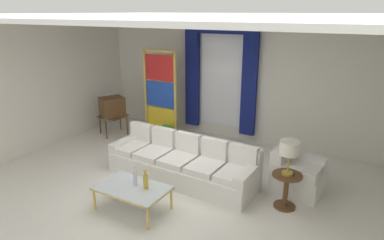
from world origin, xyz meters
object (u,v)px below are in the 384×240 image
Objects in this scene: couch_white_long at (184,163)px; table_lamp_brass at (290,149)px; bottle_crystal_tall at (135,177)px; peacock_figurine at (164,134)px; vintage_tv at (112,107)px; round_side_table at (286,188)px; stained_glass_divider at (160,96)px; armchair_white at (295,175)px; coffee_table at (132,189)px; bottle_blue_decanter at (146,181)px.

table_lamp_brass is (1.99, -0.06, 0.72)m from couch_white_long.
bottle_crystal_tall is 0.59× the size of peacock_figurine.
vintage_tv is 5.01m from round_side_table.
stained_glass_divider is at bearing 24.51° from vintage_tv.
table_lamp_brass reaches higher than armchair_white.
armchair_white is (2.11, 1.88, -0.27)m from bottle_crystal_tall.
armchair_white is (2.12, 1.95, -0.09)m from coffee_table.
couch_white_long is 2.53m from stained_glass_divider.
armchair_white reaches higher than bottle_blue_decanter.
bottle_blue_decanter is at bearing -147.00° from table_lamp_brass.
vintage_tv is 0.61× the size of stained_glass_divider.
bottle_blue_decanter is 0.57× the size of round_side_table.
coffee_table is 1.31× the size of armchair_white.
bottle_blue_decanter is 3.04m from peacock_figurine.
bottle_crystal_tall is 0.16× the size of stained_glass_divider.
stained_glass_divider is 3.67× the size of peacock_figurine.
round_side_table is (2.13, 1.30, -0.02)m from coffee_table.
stained_glass_divider reaches higher than round_side_table.
couch_white_long is 8.35× the size of bottle_crystal_tall.
bottle_crystal_tall is 0.26× the size of vintage_tv.
bottle_crystal_tall reaches higher than bottle_blue_decanter.
coffee_table is 0.86× the size of vintage_tv.
bottle_blue_decanter is at bearing -59.21° from stained_glass_divider.
table_lamp_brass reaches higher than bottle_blue_decanter.
stained_glass_divider is (1.15, 0.52, 0.33)m from vintage_tv.
bottle_blue_decanter is 0.59× the size of table_lamp_brass.
armchair_white is at bearing -7.06° from vintage_tv.
couch_white_long is 2.07m from armchair_white.
peacock_figurine is (-1.24, 2.71, -0.15)m from coffee_table.
vintage_tv is 2.26× the size of round_side_table.
coffee_table is 0.52× the size of stained_glass_divider.
round_side_table is at bearing 0.00° from table_lamp_brass.
armchair_white is at bearing -12.74° from peacock_figurine.
couch_white_long is 3.36× the size of armchair_white.
stained_glass_divider reaches higher than couch_white_long.
vintage_tv is (-2.71, 2.55, 0.35)m from coffee_table.
armchair_white is at bearing 16.49° from couch_white_long.
armchair_white is at bearing 42.57° from coffee_table.
bottle_crystal_tall is at bearing -149.92° from round_side_table.
round_side_table is (4.84, -1.25, -0.37)m from vintage_tv.
couch_white_long is at bearing 84.15° from coffee_table.
vintage_tv is (-2.72, 2.47, 0.17)m from bottle_crystal_tall.
coffee_table is 1.92× the size of peacock_figurine.
bottle_blue_decanter is at bearing -135.16° from armchair_white.
coffee_table is at bearing -62.99° from stained_glass_divider.
bottle_crystal_tall is 2.94m from peacock_figurine.
bottle_crystal_tall is 2.45m from round_side_table.
round_side_table is (2.12, 1.23, -0.20)m from bottle_crystal_tall.
bottle_blue_decanter is at bearing -40.21° from vintage_tv.
bottle_blue_decanter is 2.27m from round_side_table.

